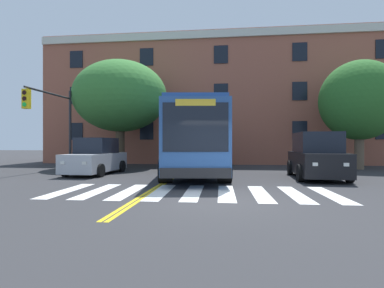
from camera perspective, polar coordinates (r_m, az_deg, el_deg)
name	(u,v)px	position (r m, az deg, el deg)	size (l,w,h in m)	color
ground_plane	(220,201)	(8.81, 5.26, -10.70)	(120.00, 120.00, 0.00)	#303033
crosswalk	(193,192)	(10.18, 0.22, -9.21)	(9.46, 3.54, 0.01)	white
lane_line_yellow_inner	(193,164)	(24.19, 0.23, -3.81)	(0.12, 36.00, 0.01)	gold
lane_line_yellow_outer	(195,164)	(24.18, 0.61, -3.81)	(0.12, 36.00, 0.01)	gold
city_bus	(194,139)	(15.76, 0.48, 1.05)	(3.80, 10.82, 3.49)	#2D5699
car_silver_near_lane	(96,158)	(17.00, -17.79, -2.52)	(2.19, 4.55, 1.96)	#B7BABF
car_black_far_lane	(316,157)	(15.31, 22.62, -2.24)	(2.40, 4.75, 2.17)	black
traffic_light_far_corner	(53,114)	(19.25, -24.99, 5.23)	(0.42, 4.24, 5.02)	#28282D
street_tree_curbside_large	(359,100)	(22.13, 29.25, 7.25)	(6.27, 5.94, 6.98)	brown
street_tree_curbside_small	(120,97)	(21.63, -13.52, 8.76)	(9.10, 9.05, 7.39)	brown
building_facade	(222,102)	(26.93, 5.65, 7.94)	(29.80, 6.49, 10.64)	#9E5642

